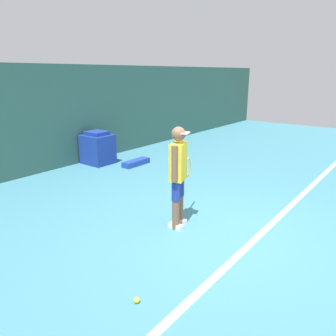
# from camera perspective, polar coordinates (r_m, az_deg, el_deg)

# --- Properties ---
(ground_plane) EXTENTS (24.00, 24.00, 0.00)m
(ground_plane) POSITION_cam_1_polar(r_m,az_deg,el_deg) (5.22, 8.84, -11.39)
(ground_plane) COLOR teal
(back_wall) EXTENTS (24.00, 0.10, 2.61)m
(back_wall) POSITION_cam_1_polar(r_m,az_deg,el_deg) (8.46, -23.06, 7.55)
(back_wall) COLOR #2D564C
(back_wall) RESTS_ON ground_plane
(court_baseline) EXTENTS (21.60, 0.10, 0.01)m
(court_baseline) POSITION_cam_1_polar(r_m,az_deg,el_deg) (5.02, 14.04, -12.80)
(court_baseline) COLOR white
(court_baseline) RESTS_ON ground_plane
(tennis_player) EXTENTS (0.97, 0.45, 1.63)m
(tennis_player) POSITION_cam_1_polar(r_m,az_deg,el_deg) (5.11, 1.84, -0.82)
(tennis_player) COLOR brown
(tennis_player) RESTS_ON ground_plane
(tennis_ball) EXTENTS (0.07, 0.07, 0.07)m
(tennis_ball) POSITION_cam_1_polar(r_m,az_deg,el_deg) (3.84, -5.46, -21.93)
(tennis_ball) COLOR #D1E533
(tennis_ball) RESTS_ON ground_plane
(covered_chair) EXTENTS (0.67, 0.76, 0.89)m
(covered_chair) POSITION_cam_1_polar(r_m,az_deg,el_deg) (9.13, -12.13, 3.38)
(covered_chair) COLOR navy
(covered_chair) RESTS_ON ground_plane
(equipment_bag) EXTENTS (0.84, 0.26, 0.14)m
(equipment_bag) POSITION_cam_1_polar(r_m,az_deg,el_deg) (8.86, -5.58, 0.95)
(equipment_bag) COLOR #1E3D99
(equipment_bag) RESTS_ON ground_plane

